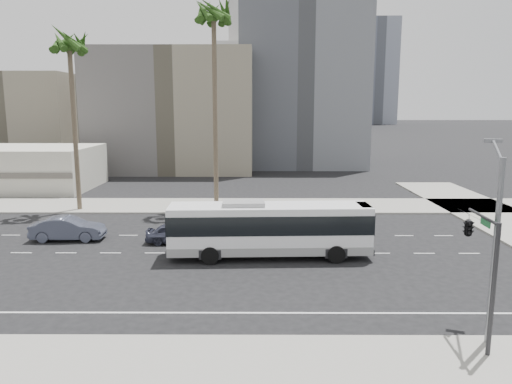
{
  "coord_description": "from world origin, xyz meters",
  "views": [
    {
      "loc": [
        0.89,
        -30.93,
        9.61
      ],
      "look_at": [
        0.73,
        4.0,
        3.46
      ],
      "focal_mm": 33.74,
      "sensor_mm": 36.0,
      "label": 1
    }
  ],
  "objects_px": {
    "car_a": "(176,233)",
    "palm_mid": "(69,49)",
    "traffic_signal": "(471,229)",
    "city_bus": "(269,228)",
    "streetlight_corner": "(495,234)",
    "palm_near": "(214,20)",
    "car_b": "(68,229)"
  },
  "relations": [
    {
      "from": "car_b",
      "to": "palm_near",
      "type": "distance_m",
      "value": 22.54
    },
    {
      "from": "car_b",
      "to": "streetlight_corner",
      "type": "xyz_separation_m",
      "value": [
        23.47,
        -15.37,
        3.74
      ]
    },
    {
      "from": "traffic_signal",
      "to": "palm_mid",
      "type": "distance_m",
      "value": 37.19
    },
    {
      "from": "streetlight_corner",
      "to": "palm_near",
      "type": "bearing_deg",
      "value": 136.29
    },
    {
      "from": "city_bus",
      "to": "palm_near",
      "type": "bearing_deg",
      "value": 104.88
    },
    {
      "from": "streetlight_corner",
      "to": "car_a",
      "type": "bearing_deg",
      "value": 156.21
    },
    {
      "from": "car_b",
      "to": "palm_near",
      "type": "xyz_separation_m",
      "value": [
        9.89,
        11.6,
        16.6
      ]
    },
    {
      "from": "traffic_signal",
      "to": "palm_near",
      "type": "bearing_deg",
      "value": 120.18
    },
    {
      "from": "city_bus",
      "to": "car_b",
      "type": "height_order",
      "value": "city_bus"
    },
    {
      "from": "car_a",
      "to": "palm_mid",
      "type": "xyz_separation_m",
      "value": [
        -10.98,
        11.09,
        14.09
      ]
    },
    {
      "from": "palm_near",
      "to": "palm_mid",
      "type": "relative_size",
      "value": 1.17
    },
    {
      "from": "car_b",
      "to": "palm_mid",
      "type": "relative_size",
      "value": 0.32
    },
    {
      "from": "car_a",
      "to": "palm_near",
      "type": "distance_m",
      "value": 20.91
    },
    {
      "from": "city_bus",
      "to": "streetlight_corner",
      "type": "relative_size",
      "value": 1.59
    },
    {
      "from": "streetlight_corner",
      "to": "traffic_signal",
      "type": "xyz_separation_m",
      "value": [
        -0.46,
        1.11,
        -0.09
      ]
    },
    {
      "from": "city_bus",
      "to": "car_a",
      "type": "height_order",
      "value": "city_bus"
    },
    {
      "from": "palm_mid",
      "to": "car_b",
      "type": "bearing_deg",
      "value": -74.0
    },
    {
      "from": "car_b",
      "to": "palm_near",
      "type": "bearing_deg",
      "value": -43.02
    },
    {
      "from": "car_a",
      "to": "traffic_signal",
      "type": "xyz_separation_m",
      "value": [
        14.98,
        -13.47,
        3.79
      ]
    },
    {
      "from": "streetlight_corner",
      "to": "palm_near",
      "type": "height_order",
      "value": "palm_near"
    },
    {
      "from": "city_bus",
      "to": "palm_near",
      "type": "relative_size",
      "value": 0.68
    },
    {
      "from": "car_a",
      "to": "traffic_signal",
      "type": "height_order",
      "value": "traffic_signal"
    },
    {
      "from": "streetlight_corner",
      "to": "traffic_signal",
      "type": "distance_m",
      "value": 1.2
    },
    {
      "from": "city_bus",
      "to": "traffic_signal",
      "type": "height_order",
      "value": "traffic_signal"
    },
    {
      "from": "city_bus",
      "to": "car_b",
      "type": "bearing_deg",
      "value": 162.64
    },
    {
      "from": "streetlight_corner",
      "to": "traffic_signal",
      "type": "bearing_deg",
      "value": 132.25
    },
    {
      "from": "city_bus",
      "to": "car_b",
      "type": "relative_size",
      "value": 2.5
    },
    {
      "from": "streetlight_corner",
      "to": "palm_mid",
      "type": "bearing_deg",
      "value": 155.4
    },
    {
      "from": "city_bus",
      "to": "palm_mid",
      "type": "bearing_deg",
      "value": 138.8
    },
    {
      "from": "traffic_signal",
      "to": "palm_near",
      "type": "distance_m",
      "value": 31.76
    },
    {
      "from": "palm_near",
      "to": "palm_mid",
      "type": "xyz_separation_m",
      "value": [
        -12.84,
        -1.3,
        -2.66
      ]
    },
    {
      "from": "car_b",
      "to": "traffic_signal",
      "type": "bearing_deg",
      "value": -124.37
    }
  ]
}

